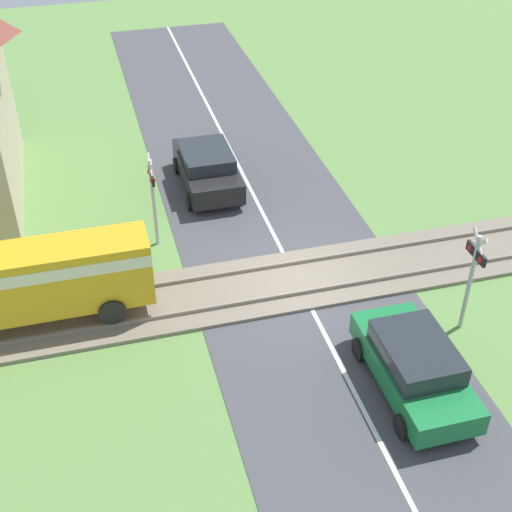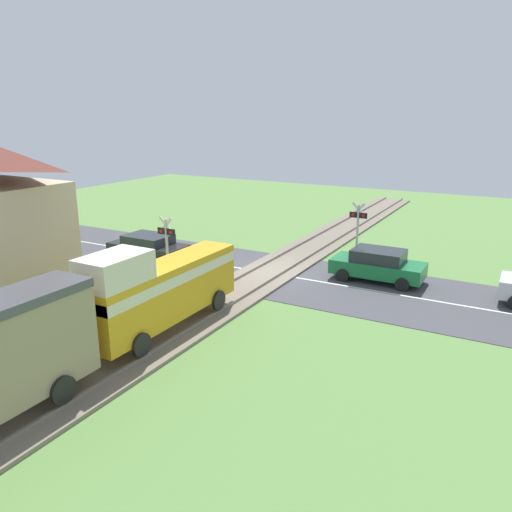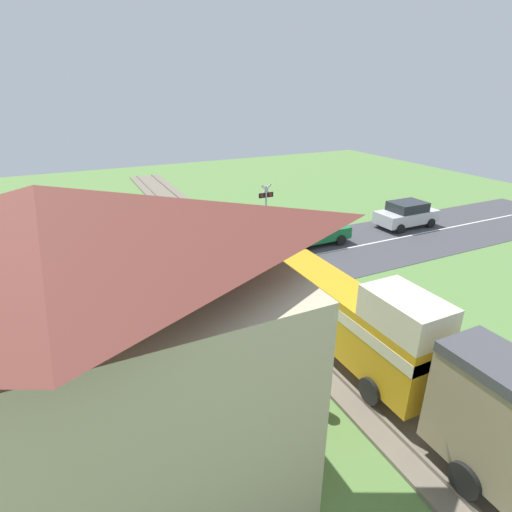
% 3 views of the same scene
% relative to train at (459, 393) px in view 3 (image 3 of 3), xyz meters
% --- Properties ---
extents(ground_plane, '(60.00, 60.00, 0.00)m').
position_rel_train_xyz_m(ground_plane, '(0.00, -11.81, -1.86)').
color(ground_plane, '#5B8442').
extents(road_surface, '(48.00, 6.40, 0.02)m').
position_rel_train_xyz_m(road_surface, '(0.00, -11.81, -1.85)').
color(road_surface, '#424247').
rests_on(road_surface, ground_plane).
extents(track_bed, '(2.80, 48.00, 0.24)m').
position_rel_train_xyz_m(track_bed, '(0.00, -11.81, -1.79)').
color(track_bed, '#756B5B').
rests_on(track_bed, ground_plane).
extents(train, '(1.58, 14.59, 3.18)m').
position_rel_train_xyz_m(train, '(0.00, 0.00, 0.00)').
color(train, gold).
rests_on(train, track_bed).
extents(car_near_crossing, '(4.13, 1.95, 1.48)m').
position_rel_train_xyz_m(car_near_crossing, '(-4.84, -13.25, -1.08)').
color(car_near_crossing, '#197038').
rests_on(car_near_crossing, ground_plane).
extents(car_far_side, '(4.08, 2.01, 1.49)m').
position_rel_train_xyz_m(car_far_side, '(6.19, -10.37, -1.07)').
color(car_far_side, black).
rests_on(car_far_side, ground_plane).
extents(car_behind_queue, '(3.94, 1.94, 1.61)m').
position_rel_train_xyz_m(car_behind_queue, '(-11.87, -13.25, -1.03)').
color(car_behind_queue, silver).
rests_on(car_behind_queue, ground_plane).
extents(crossing_signal_west_approach, '(0.90, 0.18, 3.16)m').
position_rel_train_xyz_m(crossing_signal_west_approach, '(-3.09, -15.57, 0.16)').
color(crossing_signal_west_approach, '#B7B7B7').
rests_on(crossing_signal_west_approach, ground_plane).
extents(crossing_signal_east_approach, '(0.90, 0.18, 3.16)m').
position_rel_train_xyz_m(crossing_signal_east_approach, '(3.09, -8.06, 0.16)').
color(crossing_signal_east_approach, '#B7B7B7').
rests_on(crossing_signal_east_approach, ground_plane).
extents(station_building, '(8.53, 4.19, 6.97)m').
position_rel_train_xyz_m(station_building, '(7.60, -1.94, 1.53)').
color(station_building, '#C6B793').
rests_on(station_building, ground_plane).
extents(pedestrian_by_station, '(0.38, 0.38, 1.55)m').
position_rel_train_xyz_m(pedestrian_by_station, '(2.07, -2.70, -1.15)').
color(pedestrian_by_station, '#7F3D84').
rests_on(pedestrian_by_station, ground_plane).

